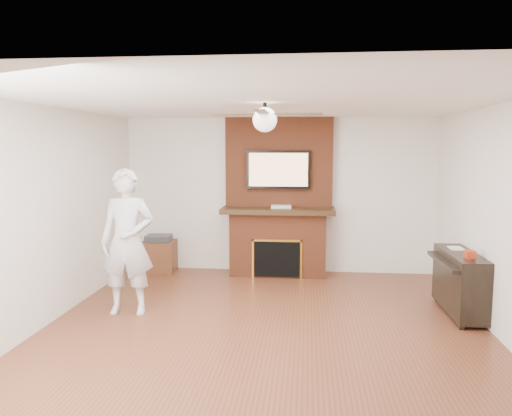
# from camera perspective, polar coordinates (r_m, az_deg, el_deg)

# --- Properties ---
(room_shell) EXTENTS (5.36, 5.86, 2.86)m
(room_shell) POSITION_cam_1_polar(r_m,az_deg,el_deg) (5.41, 0.99, -1.35)
(room_shell) COLOR #582C19
(room_shell) RESTS_ON ground
(fireplace) EXTENTS (1.78, 0.64, 2.50)m
(fireplace) POSITION_cam_1_polar(r_m,az_deg,el_deg) (7.96, 2.57, -0.51)
(fireplace) COLOR brown
(fireplace) RESTS_ON ground
(tv) EXTENTS (1.00, 0.08, 0.60)m
(tv) POSITION_cam_1_polar(r_m,az_deg,el_deg) (7.85, 2.57, 4.40)
(tv) COLOR black
(tv) RESTS_ON fireplace
(ceiling_fan) EXTENTS (1.21, 1.21, 0.31)m
(ceiling_fan) POSITION_cam_1_polar(r_m,az_deg,el_deg) (5.36, 1.02, 10.17)
(ceiling_fan) COLOR black
(ceiling_fan) RESTS_ON room_shell
(person) EXTENTS (0.69, 0.50, 1.78)m
(person) POSITION_cam_1_polar(r_m,az_deg,el_deg) (6.27, -14.50, -3.75)
(person) COLOR silver
(person) RESTS_ON ground
(side_table) EXTENTS (0.56, 0.56, 0.60)m
(side_table) POSITION_cam_1_polar(r_m,az_deg,el_deg) (8.36, -11.03, -5.26)
(side_table) COLOR #593019
(side_table) RESTS_ON ground
(piano) EXTENTS (0.46, 1.18, 0.86)m
(piano) POSITION_cam_1_polar(r_m,az_deg,el_deg) (6.61, 22.23, -7.76)
(piano) COLOR black
(piano) RESTS_ON ground
(cable_box) EXTENTS (0.33, 0.21, 0.05)m
(cable_box) POSITION_cam_1_polar(r_m,az_deg,el_deg) (7.85, 2.87, 0.17)
(cable_box) COLOR silver
(cable_box) RESTS_ON fireplace
(candle_orange) EXTENTS (0.07, 0.07, 0.13)m
(candle_orange) POSITION_cam_1_polar(r_m,az_deg,el_deg) (7.94, 0.96, -7.38)
(candle_orange) COLOR orange
(candle_orange) RESTS_ON ground
(candle_green) EXTENTS (0.07, 0.07, 0.10)m
(candle_green) POSITION_cam_1_polar(r_m,az_deg,el_deg) (7.96, 2.57, -7.45)
(candle_green) COLOR #417C31
(candle_green) RESTS_ON ground
(candle_cream) EXTENTS (0.07, 0.07, 0.10)m
(candle_cream) POSITION_cam_1_polar(r_m,az_deg,el_deg) (7.89, 2.75, -7.59)
(candle_cream) COLOR beige
(candle_cream) RESTS_ON ground
(candle_blue) EXTENTS (0.06, 0.06, 0.08)m
(candle_blue) POSITION_cam_1_polar(r_m,az_deg,el_deg) (7.91, 4.15, -7.64)
(candle_blue) COLOR #2E4C8B
(candle_blue) RESTS_ON ground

